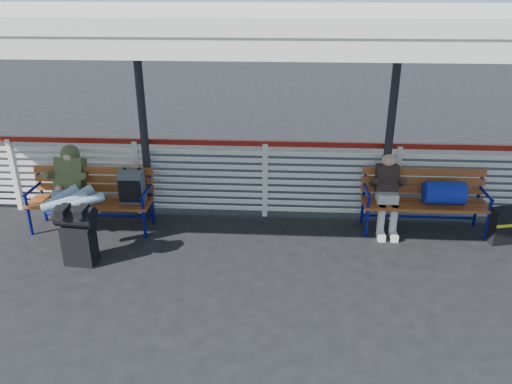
# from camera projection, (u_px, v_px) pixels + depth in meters

# --- Properties ---
(ground) EXTENTS (60.00, 60.00, 0.00)m
(ground) POSITION_uv_depth(u_px,v_px,m) (258.00, 281.00, 6.22)
(ground) COLOR black
(ground) RESTS_ON ground
(fence) EXTENTS (12.08, 0.08, 1.24)m
(fence) POSITION_uv_depth(u_px,v_px,m) (265.00, 177.00, 7.71)
(fence) COLOR silver
(fence) RESTS_ON ground
(canopy) EXTENTS (12.60, 3.60, 3.16)m
(canopy) POSITION_uv_depth(u_px,v_px,m) (263.00, 19.00, 5.84)
(canopy) COLOR silver
(canopy) RESTS_ON ground
(luggage_stack) EXTENTS (0.52, 0.32, 0.82)m
(luggage_stack) POSITION_uv_depth(u_px,v_px,m) (78.00, 233.00, 6.44)
(luggage_stack) COLOR black
(luggage_stack) RESTS_ON ground
(bench_left) EXTENTS (1.80, 0.56, 0.95)m
(bench_left) POSITION_uv_depth(u_px,v_px,m) (105.00, 191.00, 7.32)
(bench_left) COLOR #9C511E
(bench_left) RESTS_ON ground
(bench_right) EXTENTS (1.80, 0.56, 0.92)m
(bench_right) POSITION_uv_depth(u_px,v_px,m) (434.00, 194.00, 7.26)
(bench_right) COLOR #9C511E
(bench_right) RESTS_ON ground
(traveler_man) EXTENTS (0.94, 1.63, 0.77)m
(traveler_man) POSITION_uv_depth(u_px,v_px,m) (71.00, 194.00, 6.99)
(traveler_man) COLOR #90ACC2
(traveler_man) RESTS_ON ground
(companion_person) EXTENTS (0.32, 0.66, 1.15)m
(companion_person) POSITION_uv_depth(u_px,v_px,m) (387.00, 193.00, 7.28)
(companion_person) COLOR beige
(companion_person) RESTS_ON ground
(suitcase_side) EXTENTS (0.42, 0.31, 0.52)m
(suitcase_side) POSITION_uv_depth(u_px,v_px,m) (503.00, 226.00, 7.05)
(suitcase_side) COLOR black
(suitcase_side) RESTS_ON ground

